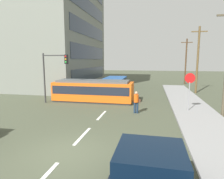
% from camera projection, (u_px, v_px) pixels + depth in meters
% --- Properties ---
extents(ground_plane, '(120.00, 120.00, 0.00)m').
position_uv_depth(ground_plane, '(113.00, 103.00, 18.03)').
color(ground_plane, '#444A37').
extents(sidewalk_curb_right, '(3.20, 36.00, 0.14)m').
position_uv_depth(sidewalk_curb_right, '(201.00, 120.00, 12.78)').
color(sidewalk_curb_right, gray).
rests_on(sidewalk_curb_right, ground).
extents(lane_stripe_1, '(0.16, 2.40, 0.01)m').
position_uv_depth(lane_stripe_1, '(83.00, 136.00, 10.28)').
color(lane_stripe_1, silver).
rests_on(lane_stripe_1, ground).
extents(lane_stripe_2, '(0.16, 2.40, 0.01)m').
position_uv_depth(lane_stripe_2, '(102.00, 115.00, 14.15)').
color(lane_stripe_2, silver).
rests_on(lane_stripe_2, ground).
extents(lane_stripe_3, '(0.16, 2.40, 0.01)m').
position_uv_depth(lane_stripe_3, '(123.00, 92.00, 24.44)').
color(lane_stripe_3, silver).
rests_on(lane_stripe_3, ground).
extents(lane_stripe_4, '(0.16, 2.40, 0.01)m').
position_uv_depth(lane_stripe_4, '(129.00, 86.00, 30.25)').
color(lane_stripe_4, silver).
rests_on(lane_stripe_4, ground).
extents(corner_building, '(15.01, 17.12, 19.20)m').
position_uv_depth(corner_building, '(43.00, 23.00, 29.82)').
color(corner_building, slate).
rests_on(corner_building, ground).
extents(streetcar_tram, '(7.65, 2.54, 2.09)m').
position_uv_depth(streetcar_tram, '(93.00, 90.00, 18.88)').
color(streetcar_tram, '#E05C14').
rests_on(streetcar_tram, ground).
extents(city_bus, '(2.65, 6.04, 1.77)m').
position_uv_depth(city_bus, '(115.00, 83.00, 24.91)').
color(city_bus, '#275497').
rests_on(city_bus, ground).
extents(pedestrian_crossing, '(0.51, 0.36, 1.67)m').
position_uv_depth(pedestrian_crossing, '(136.00, 101.00, 14.58)').
color(pedestrian_crossing, '#1A2B42').
rests_on(pedestrian_crossing, ground).
extents(stop_sign, '(0.76, 0.07, 2.88)m').
position_uv_depth(stop_sign, '(190.00, 84.00, 14.72)').
color(stop_sign, gray).
rests_on(stop_sign, sidewalk_curb_right).
extents(traffic_light_mast, '(2.48, 0.33, 4.62)m').
position_uv_depth(traffic_light_mast, '(54.00, 68.00, 17.74)').
color(traffic_light_mast, '#333333').
rests_on(traffic_light_mast, ground).
extents(utility_pole_mid, '(1.80, 0.24, 7.92)m').
position_uv_depth(utility_pole_mid, '(198.00, 59.00, 23.19)').
color(utility_pole_mid, brown).
rests_on(utility_pole_mid, ground).
extents(utility_pole_far, '(1.80, 0.24, 7.50)m').
position_uv_depth(utility_pole_far, '(186.00, 61.00, 32.31)').
color(utility_pole_far, '#4B3421').
rests_on(utility_pole_far, ground).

